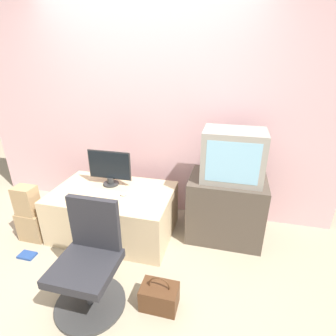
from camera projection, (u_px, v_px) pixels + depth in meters
The scene contains 13 objects.
ground_plane at pixel (107, 278), 2.38m from camera, with size 12.00×12.00×0.00m, color tan.
wall_back at pixel (147, 108), 3.05m from camera, with size 4.40×0.05×2.60m.
desk at pixel (114, 212), 2.91m from camera, with size 1.28×0.82×0.52m.
side_stand at pixel (225, 207), 2.84m from camera, with size 0.79×0.56×0.70m.
main_monitor at pixel (110, 168), 2.88m from camera, with size 0.49×0.17×0.40m.
keyboard at pixel (105, 193), 2.76m from camera, with size 0.31×0.11×0.01m.
mouse at pixel (123, 194), 2.72m from camera, with size 0.06×0.04×0.03m.
crt_tv at pixel (233, 156), 2.57m from camera, with size 0.59×0.41×0.52m.
office_chair at pixel (89, 266), 2.04m from camera, with size 0.56×0.56×0.88m.
cardboard_box_lower at pixel (33, 226), 2.85m from camera, with size 0.28×0.18×0.32m.
cardboard_box_upper at pixel (26, 200), 2.72m from camera, with size 0.22×0.16×0.31m.
handbag at pixel (159, 296), 2.09m from camera, with size 0.29×0.20×0.30m.
book at pixel (27, 255), 2.64m from camera, with size 0.16×0.11×0.02m.
Camera 1 is at (0.98, -1.60, 1.87)m, focal length 28.00 mm.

